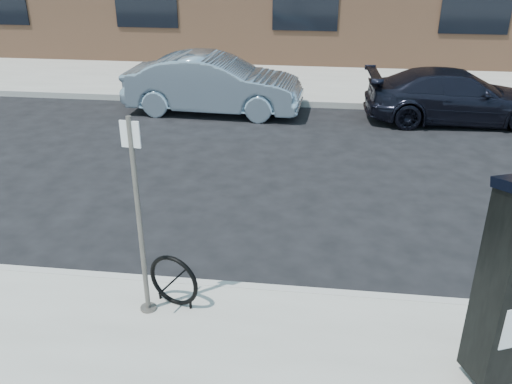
% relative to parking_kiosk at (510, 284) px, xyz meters
% --- Properties ---
extents(ground, '(120.00, 120.00, 0.00)m').
position_rel_parking_kiosk_xyz_m(ground, '(-2.37, 1.23, -1.24)').
color(ground, black).
rests_on(ground, ground).
extents(sidewalk_far, '(60.00, 12.00, 0.15)m').
position_rel_parking_kiosk_xyz_m(sidewalk_far, '(-2.37, 15.23, -1.16)').
color(sidewalk_far, gray).
rests_on(sidewalk_far, ground).
extents(curb_near, '(60.00, 0.12, 0.16)m').
position_rel_parking_kiosk_xyz_m(curb_near, '(-2.37, 1.21, -1.16)').
color(curb_near, '#9E9B93').
rests_on(curb_near, ground).
extents(curb_far, '(60.00, 0.12, 0.16)m').
position_rel_parking_kiosk_xyz_m(curb_far, '(-2.37, 9.25, -1.16)').
color(curb_far, '#9E9B93').
rests_on(curb_far, ground).
extents(parking_kiosk, '(0.61, 0.58, 2.12)m').
position_rel_parking_kiosk_xyz_m(parking_kiosk, '(0.00, 0.00, 0.00)').
color(parking_kiosk, black).
rests_on(parking_kiosk, sidewalk_near).
extents(sign_pole, '(0.20, 0.18, 2.24)m').
position_rel_parking_kiosk_xyz_m(sign_pole, '(-3.49, 0.63, 0.03)').
color(sign_pole, '#524D48').
rests_on(sign_pole, sidewalk_near).
extents(bike_rack, '(0.61, 0.26, 0.63)m').
position_rel_parking_kiosk_xyz_m(bike_rack, '(-3.22, 0.77, -0.78)').
color(bike_rack, black).
rests_on(bike_rack, sidewalk_near).
extents(car_silver, '(4.28, 1.65, 1.39)m').
position_rel_parking_kiosk_xyz_m(car_silver, '(-4.31, 8.53, -0.54)').
color(car_silver, '#8FA5B7').
rests_on(car_silver, ground).
extents(car_dark, '(4.17, 1.87, 1.19)m').
position_rel_parking_kiosk_xyz_m(car_dark, '(1.33, 8.51, -0.64)').
color(car_dark, black).
rests_on(car_dark, ground).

